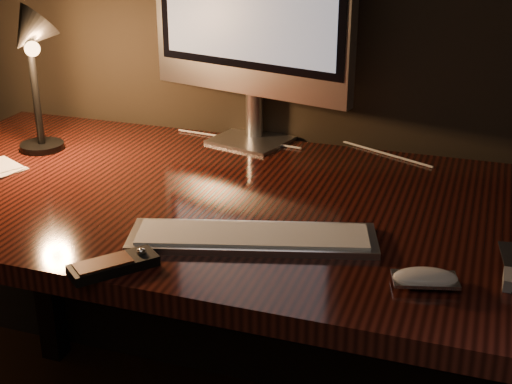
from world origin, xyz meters
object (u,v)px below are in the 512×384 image
(keyboard, at_px, (253,237))
(desk_lamp, at_px, (31,54))
(desk, at_px, (264,244))
(monitor, at_px, (249,5))
(media_remote, at_px, (113,265))
(mouse, at_px, (425,280))

(keyboard, bearing_deg, desk_lamp, 140.19)
(desk, bearing_deg, desk_lamp, 177.49)
(monitor, height_order, media_remote, monitor)
(desk, distance_m, media_remote, 0.44)
(desk, xyz_separation_m, keyboard, (0.06, -0.24, 0.14))
(desk_lamp, bearing_deg, media_remote, -40.01)
(media_remote, bearing_deg, desk_lamp, 84.24)
(monitor, relative_size, media_remote, 3.91)
(monitor, relative_size, mouse, 5.56)
(keyboard, height_order, media_remote, media_remote)
(monitor, bearing_deg, media_remote, -75.13)
(desk, bearing_deg, media_remote, -105.93)
(desk, height_order, desk_lamp, desk_lamp)
(desk, distance_m, monitor, 0.53)
(desk, height_order, mouse, mouse)
(desk, relative_size, media_remote, 11.52)
(keyboard, bearing_deg, mouse, -27.07)
(desk, distance_m, mouse, 0.48)
(monitor, bearing_deg, desk_lamp, -136.38)
(desk, bearing_deg, keyboard, -76.47)
(keyboard, height_order, mouse, mouse)
(mouse, distance_m, desk_lamp, 0.97)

